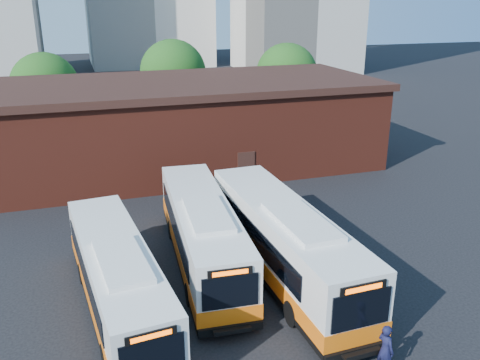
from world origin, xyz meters
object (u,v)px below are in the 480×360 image
object	(u,v)px
bus_mideast	(284,245)
transit_worker	(385,349)
bus_west	(118,282)
bus_midwest	(203,235)

from	to	relation	value
bus_mideast	transit_worker	size ratio (longest dim) A/B	7.00
bus_west	bus_midwest	xyz separation A→B (m)	(4.18, 2.88, 0.08)
bus_west	bus_mideast	world-z (taller)	bus_mideast
bus_mideast	bus_west	bearing A→B (deg)	-177.14
bus_west	bus_midwest	size ratio (longest dim) A/B	0.95
bus_midwest	bus_mideast	xyz separation A→B (m)	(3.22, -2.25, 0.09)
bus_west	transit_worker	xyz separation A→B (m)	(8.20, -6.33, -0.50)
bus_midwest	transit_worker	xyz separation A→B (m)	(4.03, -9.20, -0.58)
bus_midwest	bus_mideast	distance (m)	3.93
bus_midwest	bus_mideast	bearing A→B (deg)	-31.01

